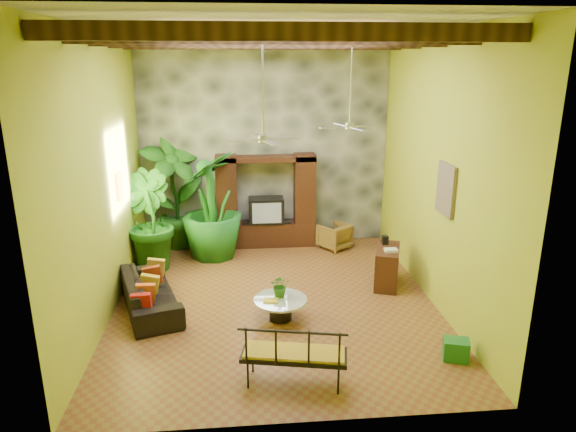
{
  "coord_description": "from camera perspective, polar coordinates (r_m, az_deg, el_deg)",
  "views": [
    {
      "loc": [
        -0.59,
        -8.99,
        4.46
      ],
      "look_at": [
        0.27,
        0.2,
        1.65
      ],
      "focal_mm": 32.0,
      "sensor_mm": 36.0,
      "label": 1
    }
  ],
  "objects": [
    {
      "name": "sofa",
      "position": [
        9.97,
        -15.09,
        -8.22
      ],
      "size": [
        1.49,
        2.35,
        0.64
      ],
      "primitive_type": "imported",
      "rotation": [
        0.0,
        0.0,
        1.88
      ],
      "color": "black",
      "rests_on": "ground"
    },
    {
      "name": "stone_accent_wall",
      "position": [
        12.6,
        -2.6,
        7.98
      ],
      "size": [
        5.98,
        0.1,
        4.98
      ],
      "primitive_type": "cube",
      "color": "#393D41",
      "rests_on": "ground"
    },
    {
      "name": "yellow_tray",
      "position": [
        9.13,
        -1.93,
        -9.36
      ],
      "size": [
        0.28,
        0.21,
        0.03
      ],
      "primitive_type": "cube",
      "rotation": [
        0.0,
        0.0,
        -0.15
      ],
      "color": "yellow",
      "rests_on": "coffee_table"
    },
    {
      "name": "back_wall",
      "position": [
        12.66,
        -2.61,
        8.02
      ],
      "size": [
        6.0,
        0.02,
        5.0
      ],
      "primitive_type": "cube",
      "color": "gold",
      "rests_on": "ground"
    },
    {
      "name": "green_bin",
      "position": [
        8.6,
        18.15,
        -13.93
      ],
      "size": [
        0.45,
        0.38,
        0.33
      ],
      "primitive_type": "cube",
      "rotation": [
        0.0,
        0.0,
        -0.29
      ],
      "color": "#1C6C2F",
      "rests_on": "ground"
    },
    {
      "name": "side_console",
      "position": [
        10.76,
        10.95,
        -5.53
      ],
      "size": [
        0.74,
        1.09,
        0.8
      ],
      "primitive_type": "cube",
      "rotation": [
        0.0,
        0.0,
        -0.32
      ],
      "color": "#331810",
      "rests_on": "ground"
    },
    {
      "name": "centerpiece_plant",
      "position": [
        9.24,
        -0.84,
        -7.71
      ],
      "size": [
        0.38,
        0.33,
        0.41
      ],
      "primitive_type": "imported",
      "rotation": [
        0.0,
        0.0,
        -0.03
      ],
      "color": "#266019",
      "rests_on": "coffee_table"
    },
    {
      "name": "tall_plant_c",
      "position": [
        11.94,
        -8.45,
        1.18
      ],
      "size": [
        1.84,
        1.84,
        2.51
      ],
      "primitive_type": "imported",
      "rotation": [
        0.0,
        0.0,
        4.31
      ],
      "color": "#1A6620",
      "rests_on": "ground"
    },
    {
      "name": "iron_bench",
      "position": [
        7.43,
        0.75,
        -14.93
      ],
      "size": [
        1.56,
        0.83,
        0.57
      ],
      "rotation": [
        0.0,
        0.0,
        -0.2
      ],
      "color": "black",
      "rests_on": "ground"
    },
    {
      "name": "right_wall",
      "position": [
        9.88,
        16.16,
        4.83
      ],
      "size": [
        0.02,
        7.0,
        5.0
      ],
      "primitive_type": "cube",
      "color": "gold",
      "rests_on": "ground"
    },
    {
      "name": "wall_art_painting",
      "position": [
        9.36,
        17.14,
        2.85
      ],
      "size": [
        0.06,
        0.7,
        0.9
      ],
      "primitive_type": "cube",
      "color": "#255B87",
      "rests_on": "right_wall"
    },
    {
      "name": "entertainment_center",
      "position": [
        12.63,
        -2.44,
        0.88
      ],
      "size": [
        2.4,
        0.55,
        2.3
      ],
      "color": "black",
      "rests_on": "ground"
    },
    {
      "name": "ceiling_beams",
      "position": [
        9.02,
        -1.67,
        18.98
      ],
      "size": [
        5.95,
        5.36,
        0.22
      ],
      "color": "#382212",
      "rests_on": "ceiling"
    },
    {
      "name": "tall_plant_b",
      "position": [
        11.58,
        -15.33,
        -0.53
      ],
      "size": [
        1.55,
        1.55,
        2.2
      ],
      "primitive_type": "imported",
      "rotation": [
        0.0,
        0.0,
        2.36
      ],
      "color": "#1A5B17",
      "rests_on": "ground"
    },
    {
      "name": "ceiling_fan_back",
      "position": [
        10.48,
        6.89,
        11.03
      ],
      "size": [
        1.28,
        1.28,
        1.86
      ],
      "color": "#A2A2A6",
      "rests_on": "ceiling"
    },
    {
      "name": "ground",
      "position": [
        10.05,
        -1.43,
        -9.39
      ],
      "size": [
        7.0,
        7.0,
        0.0
      ],
      "primitive_type": "plane",
      "color": "brown",
      "rests_on": "ground"
    },
    {
      "name": "wall_art_mask",
      "position": [
        10.54,
        -18.21,
        3.15
      ],
      "size": [
        0.06,
        0.32,
        0.55
      ],
      "primitive_type": "cube",
      "color": "#BD8616",
      "rests_on": "left_wall"
    },
    {
      "name": "left_wall",
      "position": [
        9.51,
        -19.93,
        4.04
      ],
      "size": [
        0.02,
        7.0,
        5.0
      ],
      "primitive_type": "cube",
      "color": "gold",
      "rests_on": "ground"
    },
    {
      "name": "tall_plant_a",
      "position": [
        12.62,
        -12.54,
        2.61
      ],
      "size": [
        1.79,
        1.58,
        2.84
      ],
      "primitive_type": "imported",
      "rotation": [
        0.0,
        0.0,
        0.47
      ],
      "color": "#22631A",
      "rests_on": "ground"
    },
    {
      "name": "wicker_armchair",
      "position": [
        12.68,
        5.21,
        -2.22
      ],
      "size": [
        0.94,
        0.94,
        0.62
      ],
      "primitive_type": "imported",
      "rotation": [
        0.0,
        0.0,
        3.79
      ],
      "color": "olive",
      "rests_on": "ground"
    },
    {
      "name": "ceiling",
      "position": [
        9.03,
        -1.68,
        20.37
      ],
      "size": [
        6.0,
        7.0,
        0.02
      ],
      "primitive_type": "cube",
      "color": "silver",
      "rests_on": "back_wall"
    },
    {
      "name": "coffee_table",
      "position": [
        9.28,
        -0.85,
        -9.98
      ],
      "size": [
        0.95,
        0.95,
        0.4
      ],
      "rotation": [
        0.0,
        0.0,
        -0.2
      ],
      "color": "black",
      "rests_on": "ground"
    },
    {
      "name": "ceiling_fan_front",
      "position": [
        8.66,
        -2.75,
        9.91
      ],
      "size": [
        1.28,
        1.28,
        1.86
      ],
      "color": "#A2A2A6",
      "rests_on": "ceiling"
    }
  ]
}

